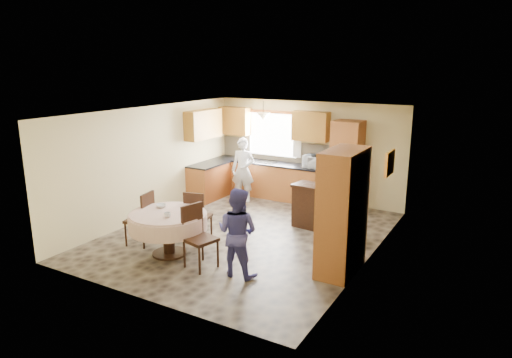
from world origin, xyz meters
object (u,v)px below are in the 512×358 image
object	(u,v)px
oven_tower	(347,166)
person_dining	(237,232)
cupboard	(342,212)
person_sink	(243,170)
chair_left	(143,216)
chair_back	(197,214)
dining_table	(168,222)
sideboard	(321,209)
chair_right	(197,233)

from	to	relation	value
oven_tower	person_dining	xyz separation A→B (m)	(-0.35, -4.30, -0.32)
cupboard	oven_tower	bearing A→B (deg)	107.83
cupboard	person_dining	distance (m)	1.75
cupboard	person_sink	bearing A→B (deg)	143.05
chair_left	chair_back	bearing A→B (deg)	117.71
dining_table	chair_left	size ratio (longest dim) A/B	1.35
oven_tower	person_sink	size ratio (longest dim) A/B	1.31
sideboard	chair_left	size ratio (longest dim) A/B	1.17
sideboard	dining_table	world-z (taller)	sideboard
oven_tower	dining_table	bearing A→B (deg)	-113.91
oven_tower	chair_back	world-z (taller)	oven_tower
dining_table	person_dining	bearing A→B (deg)	-2.74
oven_tower	person_sink	world-z (taller)	oven_tower
cupboard	chair_back	distance (m)	2.93
cupboard	dining_table	world-z (taller)	cupboard
oven_tower	chair_left	bearing A→B (deg)	-122.47
oven_tower	sideboard	distance (m)	1.72
chair_left	person_sink	size ratio (longest dim) A/B	0.65
cupboard	dining_table	distance (m)	3.10
dining_table	oven_tower	bearing A→B (deg)	66.09
cupboard	chair_right	distance (m)	2.46
chair_back	person_sink	size ratio (longest dim) A/B	0.63
chair_right	person_dining	distance (m)	0.79
oven_tower	dining_table	xyz separation A→B (m)	(-1.87, -4.22, -0.43)
oven_tower	dining_table	distance (m)	4.64
sideboard	chair_back	world-z (taller)	chair_back
person_dining	oven_tower	bearing A→B (deg)	-95.92
chair_right	cupboard	bearing A→B (deg)	-51.31
chair_left	chair_right	distance (m)	1.50
chair_right	person_sink	bearing A→B (deg)	33.48
chair_back	person_dining	bearing A→B (deg)	136.79
chair_left	person_sink	world-z (taller)	person_sink
oven_tower	sideboard	world-z (taller)	oven_tower
dining_table	sideboard	bearing A→B (deg)	54.06
person_sink	chair_back	bearing A→B (deg)	-91.75
sideboard	chair_right	distance (m)	2.98
dining_table	person_sink	xyz separation A→B (m)	(-0.58, 3.54, 0.18)
chair_right	person_dining	world-z (taller)	person_dining
oven_tower	chair_back	distance (m)	3.93
sideboard	cupboard	size ratio (longest dim) A/B	0.59
person_sink	person_dining	bearing A→B (deg)	-74.49
chair_back	chair_right	distance (m)	1.13
cupboard	chair_right	xyz separation A→B (m)	(-2.20, -1.03, -0.44)
sideboard	person_dining	xyz separation A→B (m)	(-0.38, -2.69, 0.30)
sideboard	oven_tower	bearing A→B (deg)	97.23
dining_table	chair_back	size ratio (longest dim) A/B	1.38
sideboard	cupboard	xyz separation A→B (m)	(1.04, -1.72, 0.60)
chair_right	person_dining	xyz separation A→B (m)	(0.78, 0.06, 0.14)
chair_back	person_sink	distance (m)	2.86
sideboard	person_sink	bearing A→B (deg)	165.81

